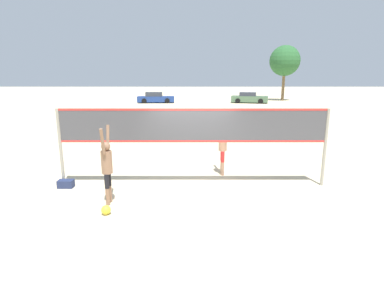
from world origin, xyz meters
The scene contains 9 objects.
ground_plane centered at (0.00, 0.00, 0.00)m, with size 200.00×200.00×0.00m, color beige.
volleyball_net centered at (0.00, 0.00, 1.76)m, with size 8.12×0.09×2.39m.
player_spiker centered at (-2.23, -1.39, 1.09)m, with size 0.28×0.70×2.07m.
player_blocker centered at (1.02, 1.07, 1.09)m, with size 0.28×0.70×2.08m.
volleyball centered at (-2.13, -2.05, 0.12)m, with size 0.23×0.23×0.23m.
gear_bag centered at (-3.87, -0.21, 0.12)m, with size 0.45×0.27×0.24m.
parked_car_near centered at (-4.82, 30.91, 0.63)m, with size 4.90×2.11×1.40m.
parked_car_mid centered at (7.49, 30.74, 0.63)m, with size 4.97×2.92×1.38m.
tree_left_cluster centered at (13.10, 34.97, 5.56)m, with size 4.25×4.25×7.71m.
Camera 1 is at (-0.02, -8.83, 3.28)m, focal length 28.00 mm.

